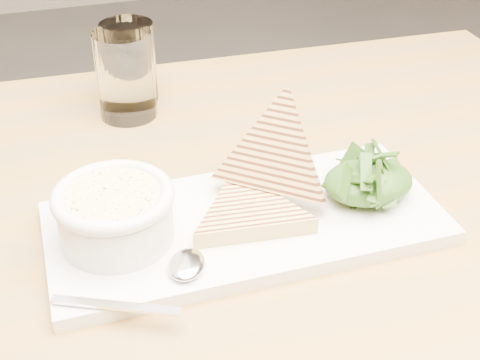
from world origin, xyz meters
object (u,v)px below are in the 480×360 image
object	(u,v)px
table_top	(178,229)
platter	(246,223)
soup_bowl	(116,220)
glass_near	(126,75)
glass_far	(129,62)

from	to	relation	value
table_top	platter	world-z (taller)	platter
platter	soup_bowl	xyz separation A→B (m)	(-0.13, 0.01, 0.03)
table_top	glass_near	xyz separation A→B (m)	(-0.01, 0.25, 0.08)
glass_near	table_top	bearing A→B (deg)	-87.79
table_top	glass_far	size ratio (longest dim) A/B	10.67
platter	glass_near	distance (m)	0.31
soup_bowl	glass_far	bearing A→B (deg)	77.59
soup_bowl	glass_near	size ratio (longest dim) A/B	0.95
table_top	soup_bowl	world-z (taller)	soup_bowl
platter	glass_far	distance (m)	0.35
glass_near	soup_bowl	bearing A→B (deg)	-101.89
table_top	soup_bowl	xyz separation A→B (m)	(-0.07, -0.04, 0.06)
table_top	soup_bowl	distance (m)	0.10
platter	glass_near	world-z (taller)	glass_near
table_top	glass_near	world-z (taller)	glass_near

